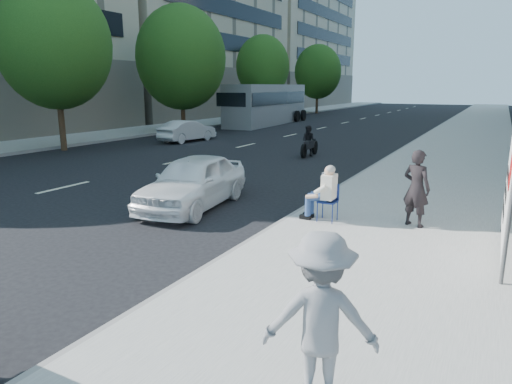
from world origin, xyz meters
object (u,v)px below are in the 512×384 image
Objects in this scene: seated_protester at (324,190)px; white_sedan_mid at (187,131)px; protest_banner at (509,188)px; jogger at (321,319)px; pedestrian_woman at (416,188)px; white_sedan_near at (193,181)px; bus at (268,105)px; motorcycle at (309,143)px.

seated_protester is 17.57m from white_sedan_mid.
protest_banner reaches higher than seated_protester.
jogger reaches higher than pedestrian_woman.
pedestrian_woman is (1.93, 0.54, 0.13)m from seated_protester.
protest_banner is (3.66, -0.52, 0.53)m from seated_protester.
seated_protester is 0.32× the size of white_sedan_near.
bus is at bearing 119.14° from seated_protester.
white_sedan_near is at bearing -65.90° from jogger.
bus is at bearing 124.49° from protest_banner.
seated_protester is 0.11× the size of bus.
jogger is 23.34m from white_sedan_mid.
protest_banner reaches higher than jogger.
jogger reaches higher than seated_protester.
protest_banner is at bearing -8.05° from seated_protester.
jogger is at bearing 136.59° from white_sedan_mid.
white_sedan_near is at bearing 179.73° from seated_protester.
protest_banner is 20.70m from white_sedan_mid.
white_sedan_mid is (-16.41, 12.59, -0.79)m from protest_banner.
bus is at bearing -36.33° from pedestrian_woman.
jogger is at bearing -66.08° from bus.
bus reaches higher than motorcycle.
white_sedan_near is 2.01× the size of motorcycle.
white_sedan_near is (-5.60, -0.52, -0.30)m from pedestrian_woman.
jogger is 0.14× the size of bus.
jogger is 6.47m from pedestrian_woman.
jogger is 5.65m from protest_banner.
white_sedan_mid is 1.82× the size of motorcycle.
motorcycle is at bearing -60.92° from bus.
motorcycle is at bearing -35.82° from pedestrian_woman.
white_sedan_near is (-7.33, 0.53, -0.70)m from protest_banner.
motorcycle is (8.45, -2.08, 0.02)m from white_sedan_mid.
pedestrian_woman is at bearing 148.59° from protest_banner.
protest_banner is 7.38m from white_sedan_near.
seated_protester is at bearing -64.37° from bus.
motorcycle is at bearing 127.16° from protest_banner.
bus is (-16.16, 24.97, 0.63)m from pedestrian_woman.
white_sedan_near is at bearing 134.07° from white_sedan_mid.
pedestrian_woman reaches higher than white_sedan_mid.
protest_banner is at bearing 149.59° from white_sedan_mid.
seated_protester is 3.67m from white_sedan_near.
white_sedan_near is at bearing -71.02° from bus.
seated_protester is 6.29m from jogger.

